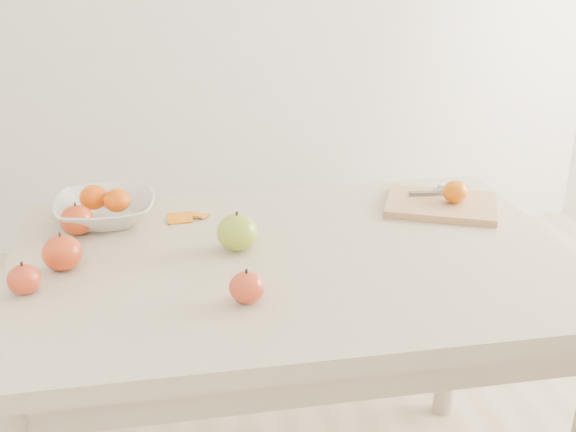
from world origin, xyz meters
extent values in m
cube|color=beige|center=(0.00, 0.00, 0.73)|extent=(1.20, 0.80, 0.04)
cylinder|color=#BCAA8E|center=(-0.54, 0.34, 0.35)|extent=(0.06, 0.06, 0.71)
cylinder|color=#BCAA8E|center=(0.54, 0.34, 0.35)|extent=(0.06, 0.06, 0.71)
cube|color=tan|center=(0.41, 0.19, 0.76)|extent=(0.32, 0.28, 0.02)
ellipsoid|color=#CA6207|center=(0.44, 0.18, 0.80)|extent=(0.06, 0.06, 0.05)
imported|color=silver|center=(-0.40, 0.26, 0.78)|extent=(0.24, 0.24, 0.06)
ellipsoid|color=#D66607|center=(-0.43, 0.27, 0.81)|extent=(0.07, 0.07, 0.06)
ellipsoid|color=#CB4307|center=(-0.37, 0.24, 0.81)|extent=(0.06, 0.06, 0.06)
cube|color=orange|center=(-0.23, 0.23, 0.75)|extent=(0.06, 0.05, 0.01)
cube|color=orange|center=(-0.18, 0.25, 0.75)|extent=(0.06, 0.05, 0.01)
cube|color=silver|center=(0.47, 0.27, 0.78)|extent=(0.08, 0.02, 0.01)
cube|color=#3C3E44|center=(0.39, 0.24, 0.78)|extent=(0.10, 0.02, 0.00)
ellipsoid|color=olive|center=(-0.11, 0.05, 0.79)|extent=(0.09, 0.09, 0.08)
ellipsoid|color=#A12A1E|center=(-0.12, -0.18, 0.78)|extent=(0.07, 0.07, 0.06)
ellipsoid|color=#8E1003|center=(-0.48, 0.02, 0.79)|extent=(0.08, 0.08, 0.07)
ellipsoid|color=#901704|center=(-0.46, 0.20, 0.78)|extent=(0.08, 0.08, 0.07)
ellipsoid|color=maroon|center=(-0.54, -0.07, 0.78)|extent=(0.06, 0.06, 0.06)
camera|label=1|loc=(-0.26, -1.37, 1.44)|focal=45.00mm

